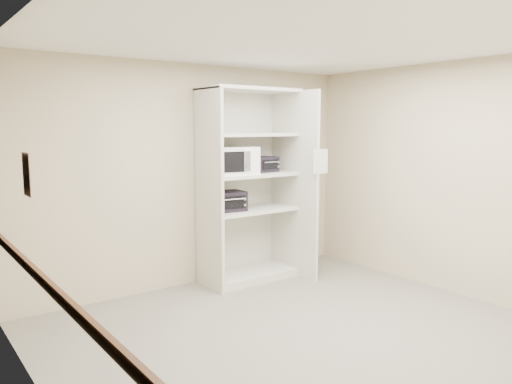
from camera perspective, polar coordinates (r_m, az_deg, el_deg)
floor at (r=4.92m, az=5.19°, el=-15.86°), size 4.50×4.00×0.01m
ceiling at (r=4.58m, az=5.60°, el=16.89°), size 4.50×4.00×0.01m
wall_back at (r=6.18m, az=-7.10°, el=1.87°), size 4.50×0.02×2.70m
wall_left at (r=3.50m, az=-23.23°, el=-2.95°), size 0.02×4.00×2.70m
wall_right at (r=6.28m, az=20.84°, el=1.52°), size 0.02×4.00×2.70m
shelving_unit at (r=6.32m, az=-0.47°, el=0.04°), size 1.24×0.92×2.42m
microwave at (r=6.09m, az=-2.78°, el=3.60°), size 0.61×0.49×0.34m
toaster_oven_upper at (r=6.42m, az=0.84°, el=3.19°), size 0.37×0.30×0.20m
toaster_oven_lower at (r=6.13m, az=-3.44°, el=-1.05°), size 0.47×0.38×0.24m
paper_sign at (r=6.18m, az=7.39°, el=3.48°), size 0.23×0.01×0.29m
chair_rail at (r=3.61m, az=-22.52°, el=-9.97°), size 0.04×3.98×0.08m
wall_poster at (r=3.87m, az=-24.71°, el=1.84°), size 0.01×0.23×0.32m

